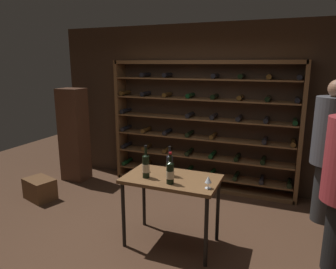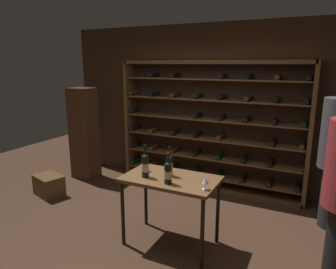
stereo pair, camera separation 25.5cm
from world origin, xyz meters
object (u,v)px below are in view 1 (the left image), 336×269
object	(u,v)px
wine_rack	(202,127)
wine_crate	(40,189)
wine_bottle_amber_reserve	(146,166)
wine_bottle_gold_foil	(170,165)
person_bystander_dark_jacket	(330,146)
wine_glass_stemmed_left	(208,180)
display_cabinet	(74,135)
wine_bottle_black_capsule	(170,172)
wine_glass_stemmed_right	(145,164)
tasting_table	(171,185)

from	to	relation	value
wine_rack	wine_crate	size ratio (longest dim) A/B	6.57
wine_bottle_amber_reserve	wine_bottle_gold_foil	distance (m)	0.28
person_bystander_dark_jacket	wine_glass_stemmed_left	xyz separation A→B (m)	(-1.25, -1.45, -0.12)
person_bystander_dark_jacket	display_cabinet	size ratio (longest dim) A/B	1.14
display_cabinet	wine_bottle_black_capsule	xyz separation A→B (m)	(2.48, -1.49, 0.13)
person_bystander_dark_jacket	wine_glass_stemmed_right	xyz separation A→B (m)	(-2.08, -1.24, -0.12)
display_cabinet	wine_rack	bearing A→B (deg)	12.38
wine_glass_stemmed_left	wine_bottle_black_capsule	bearing A→B (deg)	-177.00
person_bystander_dark_jacket	wine_bottle_black_capsule	size ratio (longest dim) A/B	5.41
wine_rack	wine_bottle_gold_foil	world-z (taller)	wine_rack
tasting_table	wine_crate	bearing A→B (deg)	171.14
wine_rack	wine_bottle_amber_reserve	size ratio (longest dim) A/B	8.30
wine_rack	tasting_table	distance (m)	1.85
wine_glass_stemmed_right	wine_bottle_amber_reserve	bearing A→B (deg)	-62.08
person_bystander_dark_jacket	wine_bottle_amber_reserve	xyz separation A→B (m)	(-1.99, -1.41, -0.07)
wine_rack	display_cabinet	xyz separation A→B (m)	(-2.26, -0.50, -0.23)
wine_crate	wine_bottle_amber_reserve	distance (m)	2.33
person_bystander_dark_jacket	wine_bottle_gold_foil	world-z (taller)	person_bystander_dark_jacket
wine_rack	wine_glass_stemmed_left	xyz separation A→B (m)	(0.63, -1.96, -0.14)
display_cabinet	wine_bottle_amber_reserve	size ratio (longest dim) A/B	4.43
wine_rack	display_cabinet	world-z (taller)	wine_rack
tasting_table	wine_bottle_gold_foil	size ratio (longest dim) A/B	3.08
tasting_table	person_bystander_dark_jacket	bearing A→B (deg)	36.98
tasting_table	wine_crate	distance (m)	2.49
wine_bottle_black_capsule	wine_bottle_gold_foil	bearing A→B (deg)	112.84
display_cabinet	wine_glass_stemmed_left	world-z (taller)	display_cabinet
wine_glass_stemmed_right	wine_bottle_gold_foil	bearing A→B (deg)	-1.37
wine_bottle_black_capsule	wine_bottle_amber_reserve	bearing A→B (deg)	168.77
wine_crate	wine_bottle_black_capsule	world-z (taller)	wine_bottle_black_capsule
wine_rack	person_bystander_dark_jacket	distance (m)	1.96
wine_bottle_black_capsule	wine_glass_stemmed_right	bearing A→B (deg)	150.66
wine_rack	wine_crate	bearing A→B (deg)	-147.26
wine_glass_stemmed_right	display_cabinet	bearing A→B (deg)	148.70
person_bystander_dark_jacket	wine_bottle_gold_foil	bearing A→B (deg)	-20.78
wine_crate	wine_rack	bearing A→B (deg)	32.74
person_bystander_dark_jacket	wine_bottle_gold_foil	size ratio (longest dim) A/B	5.46
tasting_table	wine_bottle_gold_foil	distance (m)	0.24
wine_bottle_amber_reserve	wine_bottle_gold_foil	bearing A→B (deg)	34.89
tasting_table	display_cabinet	xyz separation A→B (m)	(-2.42, 1.31, 0.10)
wine_rack	display_cabinet	size ratio (longest dim) A/B	1.87
wine_rack	person_bystander_dark_jacket	size ratio (longest dim) A/B	1.64
wine_bottle_gold_foil	wine_glass_stemmed_right	bearing A→B (deg)	178.63
wine_crate	wine_bottle_amber_reserve	world-z (taller)	wine_bottle_amber_reserve
wine_rack	wine_glass_stemmed_right	world-z (taller)	wine_rack
wine_crate	wine_glass_stemmed_right	size ratio (longest dim) A/B	3.42
wine_crate	display_cabinet	distance (m)	1.16
wine_glass_stemmed_right	person_bystander_dark_jacket	bearing A→B (deg)	30.81
tasting_table	wine_bottle_gold_foil	world-z (taller)	wine_bottle_gold_foil
display_cabinet	wine_bottle_gold_foil	distance (m)	2.70
wine_glass_stemmed_left	wine_rack	bearing A→B (deg)	107.89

